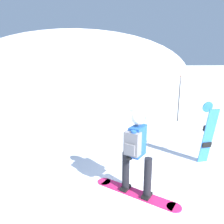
# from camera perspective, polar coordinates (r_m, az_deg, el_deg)

# --- Properties ---
(ground_plane) EXTENTS (300.00, 300.00, 0.00)m
(ground_plane) POSITION_cam_1_polar(r_m,az_deg,el_deg) (4.45, 11.99, -22.65)
(ground_plane) COLOR white
(ridge_peak_main) EXTENTS (43.92, 39.52, 17.43)m
(ridge_peak_main) POSITION_cam_1_polar(r_m,az_deg,el_deg) (45.30, -8.50, 9.93)
(ridge_peak_main) COLOR white
(ridge_peak_main) RESTS_ON ground
(snowboarder_main) EXTENTS (1.37, 1.40, 1.71)m
(snowboarder_main) POSITION_cam_1_polar(r_m,az_deg,el_deg) (4.12, 6.59, -10.77)
(snowboarder_main) COLOR #D11E5B
(snowboarder_main) RESTS_ON ground
(spare_snowboard) EXTENTS (0.28, 0.31, 1.64)m
(spare_snowboard) POSITION_cam_1_polar(r_m,az_deg,el_deg) (5.90, 24.50, -5.30)
(spare_snowboard) COLOR blue
(spare_snowboard) RESTS_ON ground
(piste_marker_near) EXTENTS (0.20, 0.20, 2.28)m
(piste_marker_near) POSITION_cam_1_polar(r_m,az_deg,el_deg) (9.71, 17.79, 4.96)
(piste_marker_near) COLOR black
(piste_marker_near) RESTS_ON ground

